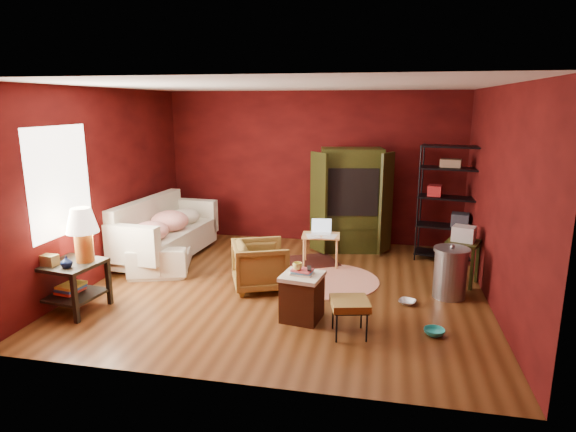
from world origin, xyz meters
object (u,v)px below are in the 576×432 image
armchair (260,263)px  side_table (77,250)px  wire_shelving (449,199)px  laptop_desk (321,238)px  hamper (302,296)px  sofa (166,233)px  tv_armoire (351,198)px

armchair → side_table: size_ratio=0.57×
wire_shelving → laptop_desk: bearing=-150.8°
hamper → laptop_desk: laptop_desk is taller
armchair → wire_shelving: wire_shelving is taller
armchair → side_table: (-2.06, -1.14, 0.42)m
laptop_desk → wire_shelving: bearing=13.1°
laptop_desk → sofa: bearing=178.6°
sofa → hamper: size_ratio=3.38×
side_table → laptop_desk: side_table is taller
tv_armoire → wire_shelving: (1.61, -0.26, 0.11)m
hamper → tv_armoire: bearing=83.3°
armchair → wire_shelving: size_ratio=0.39×
sofa → laptop_desk: sofa is taller
sofa → tv_armoire: (3.01, 1.09, 0.51)m
hamper → sofa: bearing=144.7°
side_table → wire_shelving: bearing=32.0°
sofa → laptop_desk: 2.61m
sofa → laptop_desk: (2.61, 0.17, 0.02)m
armchair → wire_shelving: 3.34m
sofa → wire_shelving: wire_shelving is taller
wire_shelving → side_table: bearing=-137.1°
armchair → side_table: side_table is taller
side_table → sofa: bearing=85.9°
armchair → hamper: (0.75, -0.88, -0.07)m
sofa → tv_armoire: tv_armoire is taller
hamper → wire_shelving: 3.43m
hamper → laptop_desk: size_ratio=0.89×
side_table → laptop_desk: size_ratio=1.78×
sofa → laptop_desk: size_ratio=3.02×
armchair → sofa: bearing=40.0°
laptop_desk → wire_shelving: (2.00, 0.66, 0.60)m
side_table → hamper: size_ratio=1.99×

